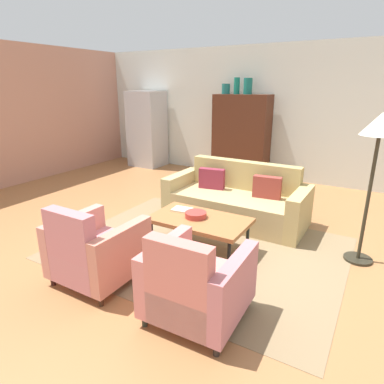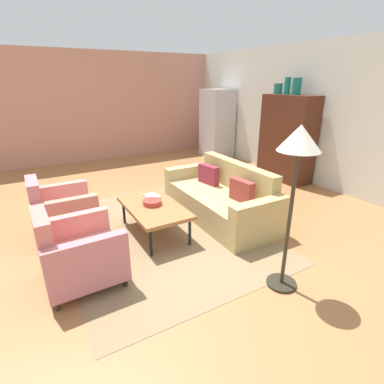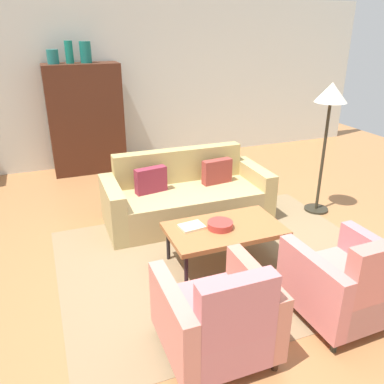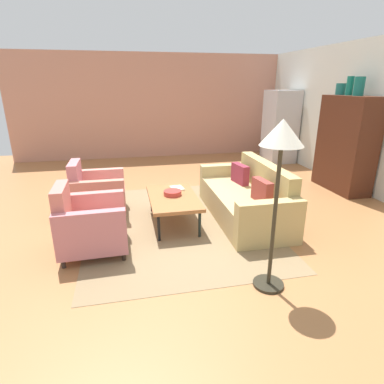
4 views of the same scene
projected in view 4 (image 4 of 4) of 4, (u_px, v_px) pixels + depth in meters
name	position (u px, v px, depth m)	size (l,w,h in m)	color
ground_plane	(182.00, 221.00, 4.85)	(11.29, 11.29, 0.00)	#A76E41
wall_left	(151.00, 107.00, 8.73)	(0.12, 7.45, 2.80)	tan
area_rug	(177.00, 222.00, 4.79)	(3.40, 2.60, 0.01)	#897250
couch	(248.00, 199.00, 4.92)	(2.11, 0.92, 0.86)	tan
coffee_table	(173.00, 199.00, 4.65)	(1.20, 0.70, 0.43)	black
armchair_left	(95.00, 194.00, 4.99)	(0.80, 0.80, 0.88)	black
armchair_right	(88.00, 226.00, 3.88)	(0.82, 0.82, 0.88)	black
fruit_bowl	(173.00, 193.00, 4.68)	(0.26, 0.26, 0.07)	#AA352F
book_stack	(177.00, 188.00, 4.96)	(0.26, 0.22, 0.03)	beige
cabinet	(346.00, 144.00, 6.03)	(1.20, 0.51, 1.80)	#492315
vase_tall	(341.00, 89.00, 6.07)	(0.18, 0.18, 0.21)	#1D6B65
vase_round	(350.00, 86.00, 5.82)	(0.12, 0.12, 0.34)	#157562
vase_small	(359.00, 86.00, 5.59)	(0.18, 0.18, 0.33)	#176B60
refrigerator	(280.00, 127.00, 8.31)	(0.80, 0.73, 1.85)	#B7BABF
floor_lamp	(281.00, 150.00, 2.83)	(0.40, 0.40, 1.72)	#2A261B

